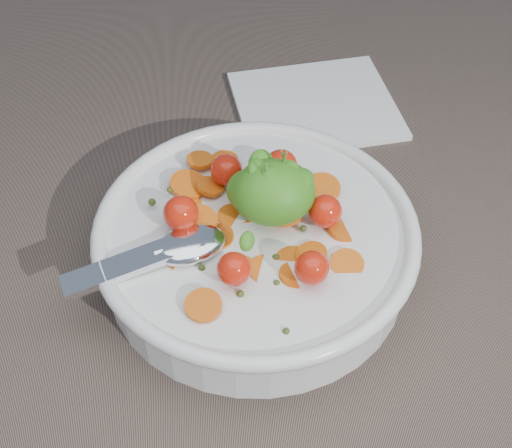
{
  "coord_description": "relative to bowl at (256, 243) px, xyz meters",
  "views": [
    {
      "loc": [
        -0.02,
        -0.34,
        0.44
      ],
      "look_at": [
        0.01,
        0.02,
        0.05
      ],
      "focal_mm": 50.0,
      "sensor_mm": 36.0,
      "label": 1
    }
  ],
  "objects": [
    {
      "name": "bowl",
      "position": [
        0.0,
        0.0,
        0.0
      ],
      "size": [
        0.27,
        0.25,
        0.11
      ],
      "color": "white",
      "rests_on": "ground"
    },
    {
      "name": "napkin",
      "position": [
        0.08,
        0.2,
        -0.03
      ],
      "size": [
        0.17,
        0.15,
        0.01
      ],
      "primitive_type": "cube",
      "rotation": [
        0.0,
        0.0,
        0.12
      ],
      "color": "white",
      "rests_on": "ground"
    },
    {
      "name": "ground",
      "position": [
        -0.01,
        -0.02,
        -0.03
      ],
      "size": [
        6.0,
        6.0,
        0.0
      ],
      "primitive_type": "plane",
      "color": "#705D50",
      "rests_on": "ground"
    }
  ]
}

